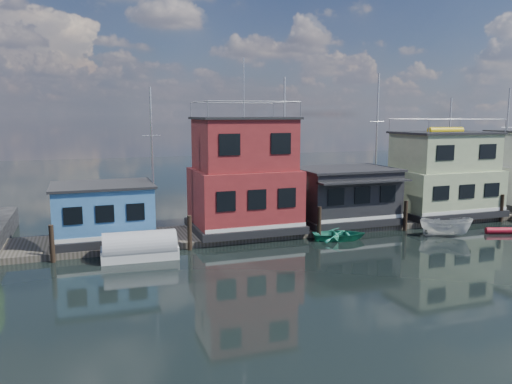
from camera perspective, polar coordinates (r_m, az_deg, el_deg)
name	(u,v)px	position (r m, az deg, el deg)	size (l,w,h in m)	color
ground	(461,272)	(29.57, 22.42, -8.41)	(160.00, 160.00, 0.00)	black
dock	(350,223)	(38.94, 10.65, -3.50)	(48.00, 5.00, 0.40)	#595147
houseboat_blue	(103,212)	(33.49, -17.04, -2.25)	(6.40, 4.90, 3.66)	black
houseboat_red	(244,177)	(34.83, -1.38, 1.72)	(7.40, 5.90, 11.86)	black
houseboat_dark	(345,195)	(38.26, 10.11, -0.32)	(7.40, 6.10, 4.06)	black
houseboat_green	(443,175)	(43.24, 20.59, 1.81)	(8.40, 5.90, 7.03)	black
pilings	(366,219)	(36.24, 12.44, -3.03)	(42.28, 0.28, 2.20)	#2D2116
background_masts	(364,147)	(45.73, 12.27, 5.05)	(36.40, 0.16, 12.00)	silver
dinghy_teal	(339,234)	(34.41, 9.52, -4.81)	(2.57, 3.60, 0.74)	#279072
tarp_runabout	(140,248)	(30.26, -13.13, -6.25)	(4.49, 1.99, 1.79)	silver
motorboat	(446,227)	(37.29, 20.89, -3.73)	(1.32, 3.52, 1.36)	silver
red_kayak	(507,231)	(39.97, 26.79, -3.96)	(0.45, 0.45, 3.08)	red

